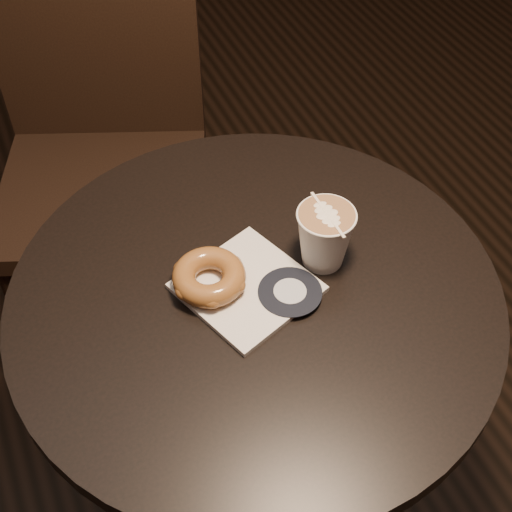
% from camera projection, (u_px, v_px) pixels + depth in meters
% --- Properties ---
extents(cafe_table, '(0.70, 0.70, 0.75)m').
position_uv_depth(cafe_table, '(255.00, 368.00, 1.15)').
color(cafe_table, black).
rests_on(cafe_table, ground).
extents(chair, '(0.56, 0.56, 1.09)m').
position_uv_depth(chair, '(99.00, 117.00, 1.50)').
color(chair, black).
rests_on(chair, ground).
extents(pastry_bag, '(0.21, 0.21, 0.01)m').
position_uv_depth(pastry_bag, '(247.00, 287.00, 1.00)').
color(pastry_bag, silver).
rests_on(pastry_bag, cafe_table).
extents(doughnut, '(0.10, 0.10, 0.03)m').
position_uv_depth(doughnut, '(209.00, 277.00, 0.99)').
color(doughnut, brown).
rests_on(doughnut, pastry_bag).
extents(latte_cup, '(0.08, 0.08, 0.09)m').
position_uv_depth(latte_cup, '(324.00, 238.00, 1.01)').
color(latte_cup, silver).
rests_on(latte_cup, cafe_table).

